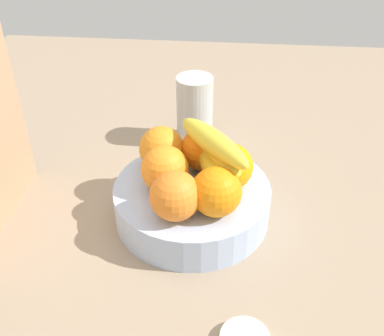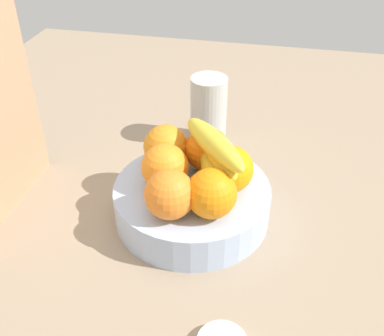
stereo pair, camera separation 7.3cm
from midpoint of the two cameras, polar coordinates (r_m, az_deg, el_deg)
name	(u,v)px [view 2 (the right image)]	position (r cm, az deg, el deg)	size (l,w,h in cm)	color
ground_plane	(178,233)	(81.95, 0.80, -8.06)	(180.00, 140.00, 3.00)	gray
fruit_bowl	(192,202)	(80.93, 2.59, -4.26)	(27.00, 27.00, 6.49)	#ABC0E2
orange_front_left	(165,167)	(76.58, -0.63, 0.00)	(7.99, 7.99, 7.99)	orange
orange_front_right	(168,194)	(70.93, -0.09, -3.34)	(7.99, 7.99, 7.99)	orange
orange_center	(212,193)	(71.35, 5.36, -3.25)	(7.99, 7.99, 7.99)	orange
orange_back_left	(230,169)	(76.77, 7.38, -0.24)	(7.99, 7.99, 7.99)	orange
orange_back_right	(207,150)	(81.19, 4.49, 2.17)	(7.99, 7.99, 7.99)	orange
orange_top_stack	(166,147)	(81.76, -0.69, 2.55)	(7.99, 7.99, 7.99)	orange
banana_bunch	(215,158)	(76.91, 5.51, 1.17)	(18.03, 13.96, 10.60)	yellow
thermos_tumbler	(206,111)	(99.71, 3.90, 7.03)	(7.80, 7.80, 15.06)	#BABDBB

